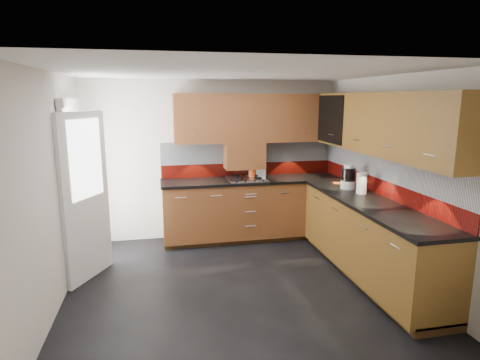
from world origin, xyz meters
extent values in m
cube|color=black|center=(0.00, 0.00, -0.01)|extent=(4.00, 3.80, 0.02)
cube|color=white|center=(0.00, 0.00, 2.45)|extent=(4.00, 3.80, 0.10)
cube|color=beige|center=(0.00, 1.84, 1.20)|extent=(4.00, 0.08, 2.64)
cube|color=beige|center=(0.00, -1.84, 1.20)|extent=(4.00, 0.08, 2.64)
cube|color=beige|center=(-1.94, 0.00, 1.20)|extent=(0.08, 3.80, 2.64)
cube|color=beige|center=(1.94, 0.00, 1.20)|extent=(0.08, 3.80, 2.64)
cube|color=#5D3014|center=(0.55, 1.50, 0.48)|extent=(2.70, 0.60, 0.95)
cube|color=brown|center=(1.60, -0.10, 0.48)|extent=(0.60, 2.60, 0.95)
cube|color=#432912|center=(0.55, 1.53, 0.05)|extent=(2.70, 0.54, 0.10)
cube|color=#432912|center=(1.63, -0.10, 0.05)|extent=(0.54, 2.60, 0.10)
cube|color=black|center=(0.54, 1.49, 0.92)|extent=(2.72, 0.62, 0.04)
cube|color=black|center=(1.59, -0.12, 0.92)|extent=(0.62, 2.60, 0.04)
cube|color=maroon|center=(0.55, 1.79, 1.04)|extent=(2.70, 0.02, 0.20)
cube|color=silver|center=(0.55, 1.79, 1.31)|extent=(2.70, 0.02, 0.34)
cube|color=maroon|center=(1.89, 0.20, 1.04)|extent=(0.02, 3.20, 0.20)
cube|color=silver|center=(1.89, 0.20, 1.31)|extent=(0.02, 3.20, 0.34)
cube|color=#5D3014|center=(0.65, 1.64, 1.84)|extent=(2.50, 0.33, 0.72)
cube|color=brown|center=(1.73, 0.04, 1.84)|extent=(0.33, 2.87, 0.72)
cube|color=silver|center=(0.50, 1.46, 1.63)|extent=(1.80, 0.01, 0.16)
cube|color=silver|center=(1.56, 0.00, 1.63)|extent=(0.01, 2.00, 0.16)
cube|color=#5D3014|center=(0.45, 1.64, 1.28)|extent=(0.60, 0.33, 0.40)
cube|color=black|center=(1.56, 1.07, 1.84)|extent=(0.01, 0.80, 0.66)
cube|color=#FFD18C|center=(1.87, 1.07, 1.84)|extent=(0.01, 0.76, 0.64)
cube|color=black|center=(1.73, 1.07, 1.86)|extent=(0.29, 0.76, 0.01)
cylinder|color=black|center=(1.73, 0.82, 1.96)|extent=(0.07, 0.07, 0.16)
cylinder|color=black|center=(1.73, 0.97, 1.96)|extent=(0.07, 0.07, 0.16)
cylinder|color=white|center=(1.73, 1.12, 1.96)|extent=(0.07, 0.07, 0.16)
cylinder|color=black|center=(1.73, 1.27, 1.96)|extent=(0.07, 0.07, 0.16)
cube|color=white|center=(-1.86, 0.90, 1.02)|extent=(0.06, 0.95, 2.04)
cube|color=white|center=(-1.68, 0.55, 1.00)|extent=(0.42, 0.73, 1.98)
cube|color=white|center=(-1.65, 0.55, 1.45)|extent=(0.28, 0.50, 0.90)
cube|color=silver|center=(0.45, 1.48, 0.95)|extent=(0.57, 0.49, 0.02)
torus|color=black|center=(0.30, 1.36, 0.98)|extent=(0.13, 0.13, 0.02)
torus|color=black|center=(0.60, 1.36, 0.98)|extent=(0.13, 0.13, 0.02)
torus|color=black|center=(0.30, 1.60, 0.98)|extent=(0.13, 0.13, 0.02)
torus|color=black|center=(0.60, 1.60, 0.98)|extent=(0.13, 0.13, 0.02)
cube|color=black|center=(0.45, 1.24, 0.96)|extent=(0.43, 0.04, 0.02)
cylinder|color=#D54614|center=(0.57, 1.59, 1.01)|extent=(0.11, 0.11, 0.14)
cylinder|color=#93623A|center=(0.57, 1.61, 1.18)|extent=(0.06, 0.02, 0.28)
cylinder|color=#93623A|center=(0.58, 1.61, 1.17)|extent=(0.05, 0.03, 0.26)
cylinder|color=#93623A|center=(0.57, 1.61, 1.19)|extent=(0.06, 0.02, 0.30)
cylinder|color=#93623A|center=(0.59, 1.60, 1.16)|extent=(0.03, 0.04, 0.24)
cylinder|color=#93623A|center=(0.56, 1.61, 1.18)|extent=(0.04, 0.04, 0.27)
cube|color=silver|center=(0.67, 1.64, 1.03)|extent=(0.30, 0.25, 0.18)
cube|color=black|center=(0.67, 1.64, 1.13)|extent=(0.20, 0.09, 0.01)
cube|color=black|center=(0.67, 1.68, 1.13)|extent=(0.20, 0.09, 0.01)
cylinder|color=white|center=(1.64, 0.58, 0.99)|extent=(0.20, 0.20, 0.11)
cylinder|color=black|center=(1.64, 0.58, 1.14)|extent=(0.19, 0.19, 0.17)
cylinder|color=white|center=(1.64, 0.58, 1.25)|extent=(0.13, 0.13, 0.04)
cylinder|color=white|center=(1.68, 0.29, 1.07)|extent=(0.16, 0.16, 0.27)
cube|color=#D75A17|center=(1.65, 0.90, 0.95)|extent=(0.16, 0.15, 0.01)
camera|label=1|loc=(-0.84, -4.25, 2.13)|focal=30.00mm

